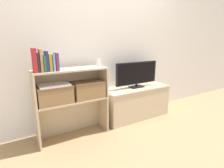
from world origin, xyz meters
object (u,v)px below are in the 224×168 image
at_px(book_navy, 47,61).
at_px(book_skyblue, 53,62).
at_px(storage_basket_right, 88,89).
at_px(book_forest, 44,64).
at_px(tv_stand, 136,102).
at_px(baby_monitor, 99,63).
at_px(book_plum, 56,62).
at_px(book_tan, 41,60).
at_px(book_mustard, 50,62).
at_px(book_charcoal, 38,63).
at_px(book_crimson, 34,60).
at_px(tv, 137,74).
at_px(laptop, 54,85).
at_px(storage_basket_left, 55,94).

xyz_separation_m(book_navy, book_skyblue, (0.07, -0.00, -0.01)).
bearing_deg(storage_basket_right, book_forest, -176.84).
xyz_separation_m(tv_stand, baby_monitor, (-0.68, -0.06, 0.69)).
bearing_deg(book_forest, book_plum, -0.00).
distance_m(book_tan, book_mustard, 0.10).
distance_m(tv_stand, book_charcoal, 1.62).
bearing_deg(tv_stand, book_crimson, -176.14).
xyz_separation_m(tv_stand, tv, (0.00, -0.00, 0.47)).
bearing_deg(book_charcoal, book_forest, 0.00).
relative_size(book_charcoal, book_forest, 1.15).
xyz_separation_m(tv, book_plum, (-1.24, -0.10, 0.27)).
xyz_separation_m(book_forest, book_skyblue, (0.10, -0.00, 0.01)).
height_order(book_tan, book_mustard, book_tan).
bearing_deg(book_skyblue, book_crimson, 180.00).
height_order(book_navy, book_plum, book_navy).
xyz_separation_m(tv_stand, book_forest, (-1.38, -0.10, 0.73)).
bearing_deg(book_mustard, book_forest, 180.00).
height_order(book_crimson, book_skyblue, book_crimson).
bearing_deg(book_charcoal, book_skyblue, -0.00).
xyz_separation_m(book_mustard, storage_basket_right, (0.45, 0.03, -0.37)).
bearing_deg(tv_stand, book_skyblue, -175.57).
relative_size(book_charcoal, book_skyblue, 1.06).
xyz_separation_m(book_tan, book_forest, (0.03, 0.00, -0.03)).
distance_m(storage_basket_right, laptop, 0.44).
relative_size(book_forest, laptop, 0.51).
bearing_deg(book_plum, baby_monitor, 4.47).
xyz_separation_m(tv, storage_basket_left, (-1.28, -0.07, -0.11)).
bearing_deg(book_mustard, storage_basket_right, 3.61).
xyz_separation_m(book_tan, storage_basket_right, (0.55, 0.03, -0.40)).
xyz_separation_m(book_tan, storage_basket_left, (0.12, 0.03, -0.40)).
height_order(book_skyblue, storage_basket_right, book_skyblue).
distance_m(book_crimson, storage_basket_right, 0.73).
bearing_deg(book_navy, storage_basket_left, 24.44).
bearing_deg(book_forest, tv_stand, 4.12).
bearing_deg(book_mustard, book_skyblue, 0.00).
xyz_separation_m(tv_stand, book_plum, (-1.24, -0.10, 0.74)).
distance_m(book_mustard, storage_basket_left, 0.37).
bearing_deg(book_plum, laptop, 144.41).
relative_size(book_tan, book_mustard, 1.28).
xyz_separation_m(storage_basket_right, laptop, (-0.43, 0.00, 0.11)).
bearing_deg(tv_stand, baby_monitor, -175.37).
bearing_deg(baby_monitor, tv_stand, 4.63).
bearing_deg(book_charcoal, tv_stand, 3.95).
distance_m(book_plum, laptop, 0.27).
bearing_deg(book_skyblue, tv, 4.36).
bearing_deg(book_mustard, book_navy, 180.00).
distance_m(book_skyblue, storage_basket_left, 0.37).
bearing_deg(book_crimson, tv, 3.80).
height_order(book_navy, laptop, book_navy).
bearing_deg(baby_monitor, book_tan, -176.53).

